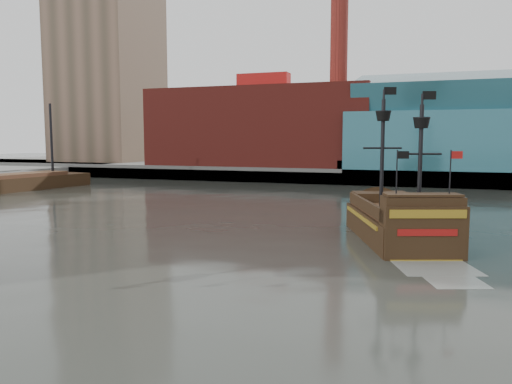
% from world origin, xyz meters
% --- Properties ---
extents(ground, '(400.00, 400.00, 0.00)m').
position_xyz_m(ground, '(0.00, 0.00, 0.00)').
color(ground, '#2B2E28').
rests_on(ground, ground).
extents(promenade_far, '(220.00, 60.00, 2.00)m').
position_xyz_m(promenade_far, '(0.00, 92.00, 1.00)').
color(promenade_far, slate).
rests_on(promenade_far, ground).
extents(seawall, '(220.00, 1.00, 2.60)m').
position_xyz_m(seawall, '(0.00, 62.50, 1.30)').
color(seawall, '#4C4C49').
rests_on(seawall, ground).
extents(skyline, '(149.00, 45.00, 62.00)m').
position_xyz_m(skyline, '(5.21, 84.56, 24.55)').
color(skyline, brown).
rests_on(skyline, promenade_far).
extents(pirate_ship, '(10.09, 17.16, 12.33)m').
position_xyz_m(pirate_ship, '(6.69, 18.22, 1.12)').
color(pirate_ship, black).
rests_on(pirate_ship, ground).
extents(docked_vessel, '(7.93, 22.31, 14.85)m').
position_xyz_m(docked_vessel, '(-48.59, 38.46, 0.94)').
color(docked_vessel, black).
rests_on(docked_vessel, ground).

